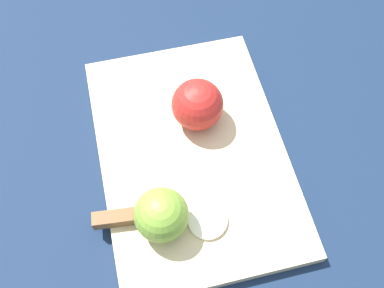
% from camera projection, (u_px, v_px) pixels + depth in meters
% --- Properties ---
extents(ground_plane, '(4.00, 4.00, 0.00)m').
position_uv_depth(ground_plane, '(192.00, 156.00, 0.74)').
color(ground_plane, '#14233D').
extents(cutting_board, '(0.47, 0.36, 0.02)m').
position_uv_depth(cutting_board, '(192.00, 153.00, 0.73)').
color(cutting_board, '#D1B789').
rests_on(cutting_board, ground_plane).
extents(apple_half_left, '(0.08, 0.08, 0.08)m').
position_uv_depth(apple_half_left, '(197.00, 105.00, 0.72)').
color(apple_half_left, red).
rests_on(apple_half_left, cutting_board).
extents(apple_half_right, '(0.08, 0.08, 0.08)m').
position_uv_depth(apple_half_right, '(161.00, 215.00, 0.63)').
color(apple_half_right, olive).
rests_on(apple_half_right, cutting_board).
extents(knife, '(0.03, 0.15, 0.02)m').
position_uv_depth(knife, '(119.00, 218.00, 0.66)').
color(knife, silver).
rests_on(knife, cutting_board).
extents(apple_slice, '(0.06, 0.06, 0.01)m').
position_uv_depth(apple_slice, '(207.00, 221.00, 0.66)').
color(apple_slice, beige).
rests_on(apple_slice, cutting_board).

